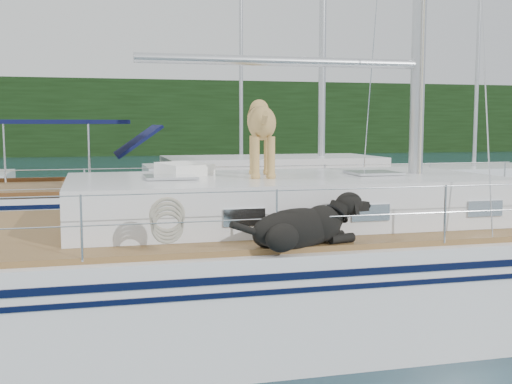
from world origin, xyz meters
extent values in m
plane|color=black|center=(0.00, 0.00, 0.00)|extent=(120.00, 120.00, 0.00)
cube|color=black|center=(0.00, 45.00, 3.00)|extent=(90.00, 3.00, 6.00)
cube|color=#595147|center=(0.00, 46.20, 0.60)|extent=(92.00, 1.00, 1.20)
cube|color=white|center=(0.00, 0.00, 0.50)|extent=(12.00, 3.80, 1.40)
cube|color=olive|center=(0.00, 0.00, 1.23)|extent=(11.52, 3.50, 0.06)
cube|color=white|center=(0.80, 0.00, 1.54)|extent=(5.20, 2.50, 0.55)
cylinder|color=silver|center=(0.80, 0.00, 3.21)|extent=(3.60, 0.12, 0.12)
cylinder|color=silver|center=(0.00, -1.75, 1.82)|extent=(10.56, 0.01, 0.01)
cylinder|color=silver|center=(0.00, 1.75, 1.82)|extent=(10.56, 0.01, 0.01)
cube|color=#2134D1|center=(-0.32, 1.60, 1.28)|extent=(0.79, 0.71, 0.05)
cube|color=white|center=(-0.36, 0.46, 1.89)|extent=(0.76, 0.71, 0.15)
torus|color=#B9AB92|center=(-0.84, -1.72, 1.62)|extent=(0.42, 0.13, 0.42)
cube|color=white|center=(1.26, 6.41, 0.45)|extent=(11.00, 3.50, 1.30)
cube|color=olive|center=(1.26, 6.41, 1.10)|extent=(10.56, 3.29, 0.06)
cube|color=white|center=(2.46, 6.41, 1.45)|extent=(4.80, 2.30, 0.55)
cube|color=#0E123C|center=(-1.94, 6.41, 2.50)|extent=(2.40, 2.30, 0.08)
cube|color=white|center=(4.00, 16.00, 0.40)|extent=(7.20, 3.00, 1.10)
cylinder|color=silver|center=(4.00, 16.00, 6.00)|extent=(0.14, 0.14, 11.00)
cube|color=white|center=(12.00, 13.00, 0.40)|extent=(6.40, 3.00, 1.10)
cylinder|color=silver|center=(12.00, 13.00, 6.00)|extent=(0.14, 0.14, 11.00)
camera|label=1|loc=(-1.50, -7.57, 2.44)|focal=45.00mm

